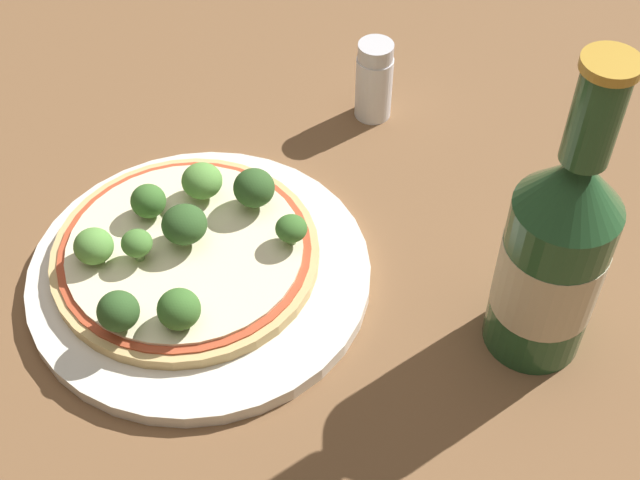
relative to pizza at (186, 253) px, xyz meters
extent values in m
plane|color=brown|center=(-0.01, 0.01, -0.02)|extent=(3.00, 3.00, 0.00)
cylinder|color=silver|center=(0.01, -0.01, -0.01)|extent=(0.26, 0.26, 0.01)
cylinder|color=tan|center=(0.00, 0.00, 0.00)|extent=(0.20, 0.20, 0.01)
cylinder|color=#B74728|center=(0.00, 0.00, 0.00)|extent=(0.19, 0.19, 0.00)
cylinder|color=beige|center=(0.00, 0.00, 0.00)|extent=(0.18, 0.18, 0.00)
cylinder|color=#7A9E5B|center=(-0.03, 0.00, 0.01)|extent=(0.01, 0.01, 0.01)
ellipsoid|color=#477A33|center=(-0.03, 0.00, 0.02)|extent=(0.02, 0.02, 0.02)
cylinder|color=#7A9E5B|center=(0.00, 0.00, 0.01)|extent=(0.01, 0.01, 0.01)
ellipsoid|color=#2D5123|center=(0.00, 0.00, 0.03)|extent=(0.03, 0.03, 0.03)
cylinder|color=#7A9E5B|center=(-0.05, -0.06, 0.01)|extent=(0.01, 0.01, 0.01)
ellipsoid|color=#2D5123|center=(-0.05, -0.06, 0.02)|extent=(0.03, 0.03, 0.03)
cylinder|color=#7A9E5B|center=(0.02, 0.05, 0.01)|extent=(0.01, 0.01, 0.01)
ellipsoid|color=#568E3D|center=(0.02, 0.05, 0.02)|extent=(0.03, 0.03, 0.03)
cylinder|color=#7A9E5B|center=(-0.01, -0.07, 0.01)|extent=(0.01, 0.01, 0.01)
ellipsoid|color=#386628|center=(-0.01, -0.07, 0.02)|extent=(0.03, 0.03, 0.03)
cylinder|color=#7A9E5B|center=(-0.06, 0.00, 0.01)|extent=(0.01, 0.01, 0.01)
ellipsoid|color=#568E3D|center=(-0.06, 0.00, 0.02)|extent=(0.03, 0.03, 0.03)
cylinder|color=#7A9E5B|center=(0.06, 0.03, 0.01)|extent=(0.01, 0.01, 0.01)
ellipsoid|color=#2D5123|center=(0.06, 0.03, 0.03)|extent=(0.03, 0.03, 0.03)
cylinder|color=#7A9E5B|center=(0.08, -0.01, 0.01)|extent=(0.01, 0.01, 0.01)
ellipsoid|color=#386628|center=(0.08, -0.01, 0.02)|extent=(0.02, 0.02, 0.02)
cylinder|color=#7A9E5B|center=(-0.02, 0.04, 0.01)|extent=(0.01, 0.01, 0.01)
ellipsoid|color=#386628|center=(-0.02, 0.04, 0.02)|extent=(0.03, 0.03, 0.03)
cylinder|color=#234C28|center=(0.23, -0.11, 0.05)|extent=(0.07, 0.07, 0.13)
cylinder|color=#C6B793|center=(0.23, -0.11, 0.05)|extent=(0.07, 0.07, 0.06)
cone|color=#234C28|center=(0.23, -0.11, 0.13)|extent=(0.07, 0.07, 0.04)
cylinder|color=#234C28|center=(0.23, -0.11, 0.19)|extent=(0.03, 0.03, 0.06)
cylinder|color=#B7892D|center=(0.23, -0.11, 0.22)|extent=(0.03, 0.03, 0.01)
cylinder|color=silver|center=(0.18, 0.15, 0.01)|extent=(0.03, 0.03, 0.06)
cylinder|color=silver|center=(0.18, 0.15, 0.05)|extent=(0.03, 0.03, 0.01)
camera|label=1|loc=(0.01, -0.45, 0.50)|focal=50.00mm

